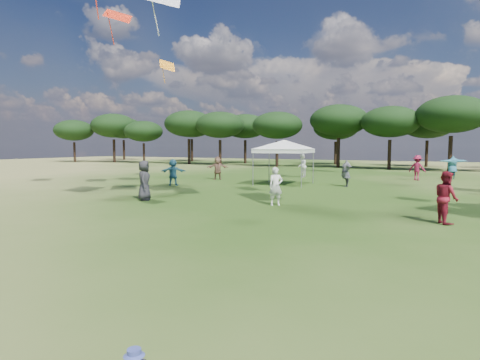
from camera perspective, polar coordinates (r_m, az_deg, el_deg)
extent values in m
cylinder|color=black|center=(68.23, -22.47, 3.69)|extent=(0.35, 0.35, 3.09)
ellipsoid|color=black|center=(68.26, -22.56, 6.54)|extent=(6.01, 6.01, 3.24)
cylinder|color=black|center=(65.08, -17.46, 3.98)|extent=(0.40, 0.40, 3.51)
ellipsoid|color=black|center=(65.14, -17.55, 7.37)|extent=(6.82, 6.82, 3.68)
cylinder|color=black|center=(61.14, -13.51, 3.74)|extent=(0.33, 0.33, 2.92)
ellipsoid|color=black|center=(61.16, -13.57, 6.75)|extent=(5.67, 5.67, 3.06)
cylinder|color=black|center=(56.51, -7.25, 4.04)|extent=(0.40, 0.40, 3.49)
ellipsoid|color=black|center=(56.58, -7.30, 7.93)|extent=(6.79, 6.79, 3.66)
cylinder|color=black|center=(53.56, -2.84, 3.93)|extent=(0.38, 0.38, 3.32)
ellipsoid|color=black|center=(53.62, -2.86, 7.83)|extent=(6.44, 6.44, 3.47)
cylinder|color=black|center=(49.27, 5.28, 3.73)|extent=(0.36, 0.36, 3.14)
ellipsoid|color=black|center=(49.32, 5.32, 7.75)|extent=(6.11, 6.11, 3.29)
cylinder|color=black|center=(48.59, 13.80, 3.78)|extent=(0.40, 0.40, 3.46)
ellipsoid|color=black|center=(48.67, 13.89, 8.27)|extent=(6.73, 6.73, 3.63)
cylinder|color=black|center=(46.44, 20.47, 3.40)|extent=(0.37, 0.37, 3.21)
ellipsoid|color=black|center=(46.50, 20.61, 7.76)|extent=(6.24, 6.24, 3.36)
cylinder|color=black|center=(45.70, 27.71, 3.35)|extent=(0.41, 0.41, 3.56)
ellipsoid|color=black|center=(45.79, 27.91, 8.24)|extent=(6.91, 6.91, 3.73)
cylinder|color=black|center=(75.59, -16.18, 4.13)|extent=(0.41, 0.41, 3.56)
ellipsoid|color=black|center=(75.65, -16.25, 7.10)|extent=(6.92, 6.92, 3.73)
cylinder|color=black|center=(66.18, -6.85, 4.23)|extent=(0.41, 0.41, 3.62)
ellipsoid|color=black|center=(66.25, -6.89, 7.68)|extent=(7.03, 7.03, 3.79)
cylinder|color=black|center=(59.11, 0.75, 4.06)|extent=(0.39, 0.39, 3.37)
ellipsoid|color=black|center=(59.17, 0.75, 7.65)|extent=(6.54, 6.54, 3.53)
cylinder|color=black|center=(56.38, 13.41, 3.75)|extent=(0.36, 0.36, 3.11)
ellipsoid|color=black|center=(56.42, 13.48, 7.23)|extent=(6.05, 6.05, 3.26)
cylinder|color=black|center=(54.07, 25.01, 3.42)|extent=(0.37, 0.37, 3.20)
ellipsoid|color=black|center=(54.12, 25.14, 7.15)|extent=(6.21, 6.21, 3.35)
cylinder|color=gray|center=(25.76, 1.86, 1.69)|extent=(0.06, 0.06, 2.29)
cylinder|color=gray|center=(24.78, 8.74, 1.51)|extent=(0.06, 0.06, 2.29)
cylinder|color=gray|center=(28.74, 4.16, 2.02)|extent=(0.06, 0.06, 2.29)
cylinder|color=gray|center=(27.87, 10.36, 1.86)|extent=(0.06, 0.06, 2.29)
cube|color=white|center=(26.70, 6.30, 4.13)|extent=(3.56, 3.56, 0.25)
pyramid|color=white|center=(26.70, 6.32, 5.68)|extent=(6.80, 6.80, 0.60)
sphere|color=#E0B293|center=(4.74, -14.82, -23.22)|extent=(0.14, 0.14, 0.14)
cone|color=#545EC5|center=(4.73, -14.83, -22.88)|extent=(0.23, 0.23, 0.02)
cylinder|color=#545EC5|center=(4.71, -14.84, -22.54)|extent=(0.15, 0.15, 0.06)
imported|color=#275C75|center=(26.43, -9.50, 1.11)|extent=(1.66, 1.19, 1.73)
imported|color=#48494D|center=(26.19, 14.82, 0.91)|extent=(1.35, 2.11, 1.68)
imported|color=silver|center=(33.10, 8.81, 2.02)|extent=(0.77, 0.96, 1.90)
imported|color=brown|center=(30.75, -3.21, 1.73)|extent=(1.69, 1.22, 1.76)
imported|color=maroon|center=(32.66, 23.91, 1.59)|extent=(1.37, 1.04, 1.87)
imported|color=#28272C|center=(19.55, -13.47, -0.06)|extent=(0.99, 1.10, 1.89)
imported|color=white|center=(17.48, 5.11, -0.89)|extent=(0.73, 0.68, 1.67)
imported|color=#2A677E|center=(34.93, 27.97, 1.57)|extent=(2.21, 1.64, 1.80)
imported|color=maroon|center=(15.00, 27.28, -2.21)|extent=(0.97, 1.06, 1.76)
plane|color=red|center=(24.38, -16.97, 21.42)|extent=(2.20, 2.46, 1.25)
plane|color=orange|center=(30.93, -10.33, 15.73)|extent=(1.68, 1.97, 1.16)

